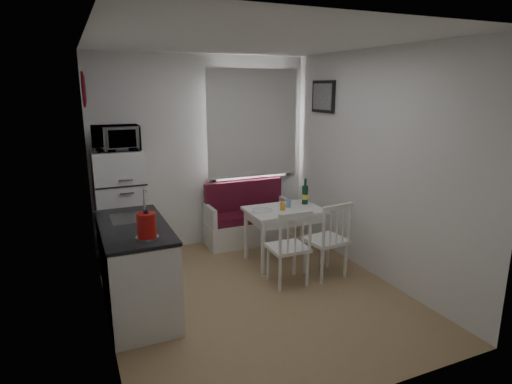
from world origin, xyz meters
The scene contains 22 objects.
floor centered at (0.00, 0.00, 0.00)m, with size 3.00×3.50×0.02m, color tan.
ceiling centered at (0.00, 0.00, 2.60)m, with size 3.00×3.50×0.02m, color white.
wall_back centered at (0.00, 1.75, 1.30)m, with size 3.00×0.02×2.60m, color white.
wall_front centered at (0.00, -1.75, 1.30)m, with size 3.00×0.02×2.60m, color white.
wall_left centered at (-1.50, 0.00, 1.30)m, with size 0.02×3.50×2.60m, color white.
wall_right centered at (1.50, 0.00, 1.30)m, with size 0.02×3.50×2.60m, color white.
window centered at (0.70, 1.72, 1.62)m, with size 1.22×0.06×1.47m, color white.
curtain centered at (0.70, 1.65, 1.68)m, with size 1.35×0.02×1.50m, color white.
kitchen_counter centered at (-1.20, 0.16, 0.46)m, with size 0.62×1.32×1.16m.
wall_sign centered at (-1.47, 1.45, 2.15)m, with size 0.40×0.40×0.03m, color #194496.
picture_frame centered at (1.48, 1.10, 2.05)m, with size 0.04×0.52×0.42m, color black.
bench centered at (0.55, 1.51, 0.29)m, with size 1.22×0.47×0.87m.
dining_table centered at (0.70, 0.67, 0.62)m, with size 0.94×0.66×0.70m.
chair_left centered at (0.45, 0.01, 0.55)m, with size 0.43×0.41×0.47m.
chair_right centered at (0.95, 0.01, 0.56)m, with size 0.47×0.45×0.49m.
fridge centered at (-1.18, 1.40, 0.73)m, with size 0.58×0.58×1.45m, color white.
microwave centered at (-1.18, 1.35, 1.60)m, with size 0.53×0.36×0.29m, color white.
kettle centered at (-1.15, -0.33, 1.03)m, with size 0.20×0.20×0.26m, color #AE120D.
wine_bottle centered at (1.05, 0.77, 0.87)m, with size 0.08×0.08×0.33m, color #123A23, non-canonical shape.
drinking_glass_orange centered at (0.65, 0.62, 0.75)m, with size 0.06×0.06×0.10m, color orange.
drinking_glass_blue centered at (0.78, 0.72, 0.75)m, with size 0.07×0.07×0.11m, color #7AA0D0.
plate centered at (0.40, 0.69, 0.71)m, with size 0.26×0.26×0.02m, color white.
Camera 1 is at (-1.69, -3.87, 2.19)m, focal length 30.00 mm.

